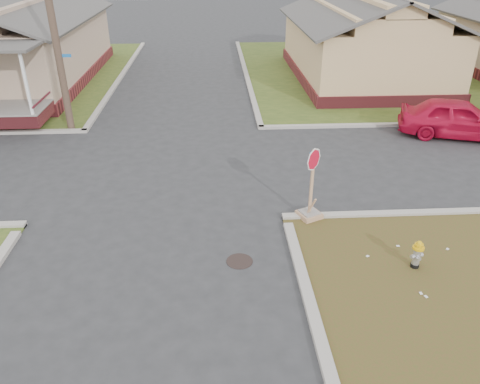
{
  "coord_description": "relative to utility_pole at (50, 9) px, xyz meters",
  "views": [
    {
      "loc": [
        1.69,
        -9.66,
        6.78
      ],
      "look_at": [
        2.3,
        1.0,
        1.1
      ],
      "focal_mm": 35.0,
      "sensor_mm": 36.0,
      "label": 1
    }
  ],
  "objects": [
    {
      "name": "ground",
      "position": [
        4.2,
        -8.9,
        -4.66
      ],
      "size": [
        120.0,
        120.0,
        0.0
      ],
      "primitive_type": "plane",
      "color": "#2B2B2D",
      "rests_on": "ground"
    },
    {
      "name": "curbs",
      "position": [
        4.2,
        -3.9,
        -4.66
      ],
      "size": [
        80.0,
        40.0,
        0.12
      ],
      "primitive_type": null,
      "color": "#A69F96",
      "rests_on": "ground"
    },
    {
      "name": "manhole",
      "position": [
        6.4,
        -9.4,
        -4.66
      ],
      "size": [
        0.64,
        0.64,
        0.01
      ],
      "primitive_type": "cylinder",
      "color": "black",
      "rests_on": "ground"
    },
    {
      "name": "side_house_yellow",
      "position": [
        14.2,
        7.6,
        -2.47
      ],
      "size": [
        7.6,
        11.6,
        4.7
      ],
      "color": "maroon",
      "rests_on": "ground"
    },
    {
      "name": "utility_pole",
      "position": [
        0.0,
        0.0,
        0.0
      ],
      "size": [
        1.8,
        0.28,
        9.0
      ],
      "color": "#3E2D23",
      "rests_on": "ground"
    },
    {
      "name": "fire_hydrant",
      "position": [
        10.5,
        -9.91,
        -4.22
      ],
      "size": [
        0.27,
        0.27,
        0.72
      ],
      "rotation": [
        0.0,
        0.0,
        0.25
      ],
      "color": "black",
      "rests_on": "ground"
    },
    {
      "name": "stop_sign",
      "position": [
        8.45,
        -7.51,
        -4.16
      ],
      "size": [
        0.59,
        0.57,
        2.07
      ],
      "rotation": [
        0.0,
        0.0,
        0.43
      ],
      "color": "tan",
      "rests_on": "ground"
    },
    {
      "name": "red_sedan",
      "position": [
        15.4,
        -1.61,
        -3.91
      ],
      "size": [
        4.75,
        3.04,
        1.5
      ],
      "primitive_type": "imported",
      "rotation": [
        0.0,
        0.0,
        1.26
      ],
      "color": "red",
      "rests_on": "ground"
    }
  ]
}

